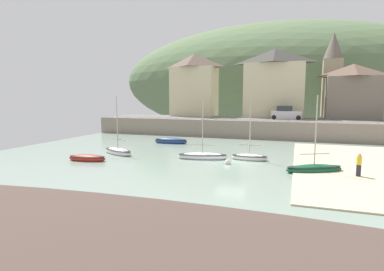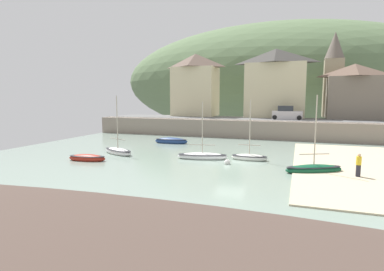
{
  "view_description": "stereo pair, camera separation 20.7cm",
  "coord_description": "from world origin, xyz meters",
  "px_view_note": "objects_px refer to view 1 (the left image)",
  "views": [
    {
      "loc": [
        5.13,
        -24.92,
        5.51
      ],
      "look_at": [
        -4.63,
        3.45,
        1.77
      ],
      "focal_mm": 28.67,
      "sensor_mm": 36.0,
      "label": 1
    },
    {
      "loc": [
        5.33,
        -24.85,
        5.51
      ],
      "look_at": [
        -4.63,
        3.45,
        1.77
      ],
      "focal_mm": 28.67,
      "sensor_mm": 36.0,
      "label": 2
    }
  ],
  "objects_px": {
    "waterfront_building_left": "(195,85)",
    "person_on_slipway": "(359,164)",
    "waterfront_building_centre": "(274,83)",
    "waterfront_building_right": "(352,91)",
    "sailboat_tall_mast": "(249,157)",
    "sailboat_nearest_shore": "(118,151)",
    "church_with_spire": "(332,74)",
    "rowboat_small_beached": "(171,141)",
    "mooring_buoy": "(228,162)",
    "dinghy_open_wooden": "(314,169)",
    "sailboat_far_left": "(202,156)",
    "sailboat_white_hull": "(87,158)",
    "parked_car_near_slipway": "(286,114)"
  },
  "relations": [
    {
      "from": "waterfront_building_left",
      "to": "person_on_slipway",
      "type": "relative_size",
      "value": 6.43
    },
    {
      "from": "waterfront_building_centre",
      "to": "person_on_slipway",
      "type": "distance_m",
      "value": 28.76
    },
    {
      "from": "waterfront_building_right",
      "to": "person_on_slipway",
      "type": "distance_m",
      "value": 27.59
    },
    {
      "from": "sailboat_tall_mast",
      "to": "sailboat_nearest_shore",
      "type": "relative_size",
      "value": 0.93
    },
    {
      "from": "waterfront_building_left",
      "to": "church_with_spire",
      "type": "height_order",
      "value": "church_with_spire"
    },
    {
      "from": "person_on_slipway",
      "to": "rowboat_small_beached",
      "type": "bearing_deg",
      "value": 150.29
    },
    {
      "from": "waterfront_building_left",
      "to": "waterfront_building_right",
      "type": "xyz_separation_m",
      "value": [
        24.23,
        0.0,
        -1.27
      ]
    },
    {
      "from": "waterfront_building_centre",
      "to": "waterfront_building_right",
      "type": "xyz_separation_m",
      "value": [
        11.04,
        -0.0,
        -1.34
      ]
    },
    {
      "from": "mooring_buoy",
      "to": "sailboat_tall_mast",
      "type": "bearing_deg",
      "value": 57.88
    },
    {
      "from": "waterfront_building_left",
      "to": "sailboat_tall_mast",
      "type": "height_order",
      "value": "waterfront_building_left"
    },
    {
      "from": "waterfront_building_left",
      "to": "dinghy_open_wooden",
      "type": "xyz_separation_m",
      "value": [
        18.12,
        -26.18,
        -7.43
      ]
    },
    {
      "from": "sailboat_nearest_shore",
      "to": "mooring_buoy",
      "type": "distance_m",
      "value": 11.18
    },
    {
      "from": "dinghy_open_wooden",
      "to": "mooring_buoy",
      "type": "distance_m",
      "value": 6.7
    },
    {
      "from": "waterfront_building_centre",
      "to": "sailboat_tall_mast",
      "type": "relative_size",
      "value": 1.94
    },
    {
      "from": "waterfront_building_left",
      "to": "rowboat_small_beached",
      "type": "distance_m",
      "value": 18.07
    },
    {
      "from": "waterfront_building_right",
      "to": "sailboat_far_left",
      "type": "distance_m",
      "value": 29.25
    },
    {
      "from": "waterfront_building_centre",
      "to": "sailboat_far_left",
      "type": "bearing_deg",
      "value": -100.24
    },
    {
      "from": "waterfront_building_left",
      "to": "mooring_buoy",
      "type": "bearing_deg",
      "value": -65.79
    },
    {
      "from": "sailboat_far_left",
      "to": "mooring_buoy",
      "type": "bearing_deg",
      "value": -40.53
    },
    {
      "from": "sailboat_white_hull",
      "to": "mooring_buoy",
      "type": "distance_m",
      "value": 12.23
    },
    {
      "from": "church_with_spire",
      "to": "sailboat_tall_mast",
      "type": "height_order",
      "value": "church_with_spire"
    },
    {
      "from": "waterfront_building_centre",
      "to": "person_on_slipway",
      "type": "xyz_separation_m",
      "value": [
        7.75,
        -26.85,
        -6.79
      ]
    },
    {
      "from": "sailboat_nearest_shore",
      "to": "person_on_slipway",
      "type": "bearing_deg",
      "value": 17.77
    },
    {
      "from": "waterfront_building_centre",
      "to": "mooring_buoy",
      "type": "bearing_deg",
      "value": -93.87
    },
    {
      "from": "church_with_spire",
      "to": "sailboat_white_hull",
      "type": "relative_size",
      "value": 3.76
    },
    {
      "from": "sailboat_white_hull",
      "to": "waterfront_building_left",
      "type": "bearing_deg",
      "value": 81.42
    },
    {
      "from": "waterfront_building_centre",
      "to": "parked_car_near_slipway",
      "type": "height_order",
      "value": "waterfront_building_centre"
    },
    {
      "from": "rowboat_small_beached",
      "to": "mooring_buoy",
      "type": "distance_m",
      "value": 12.89
    },
    {
      "from": "church_with_spire",
      "to": "waterfront_building_centre",
      "type": "bearing_deg",
      "value": -155.02
    },
    {
      "from": "rowboat_small_beached",
      "to": "dinghy_open_wooden",
      "type": "bearing_deg",
      "value": -36.13
    },
    {
      "from": "sailboat_far_left",
      "to": "rowboat_small_beached",
      "type": "bearing_deg",
      "value": 116.99
    },
    {
      "from": "waterfront_building_centre",
      "to": "rowboat_small_beached",
      "type": "bearing_deg",
      "value": -123.41
    },
    {
      "from": "dinghy_open_wooden",
      "to": "waterfront_building_left",
      "type": "bearing_deg",
      "value": 98.77
    },
    {
      "from": "sailboat_nearest_shore",
      "to": "mooring_buoy",
      "type": "xyz_separation_m",
      "value": [
        11.14,
        -0.96,
        -0.12
      ]
    },
    {
      "from": "church_with_spire",
      "to": "person_on_slipway",
      "type": "relative_size",
      "value": 8.22
    },
    {
      "from": "waterfront_building_left",
      "to": "parked_car_near_slipway",
      "type": "distance_m",
      "value": 16.53
    },
    {
      "from": "waterfront_building_left",
      "to": "rowboat_small_beached",
      "type": "xyz_separation_m",
      "value": [
        2.44,
        -16.29,
        -7.42
      ]
    },
    {
      "from": "sailboat_nearest_shore",
      "to": "person_on_slipway",
      "type": "relative_size",
      "value": 3.61
    },
    {
      "from": "dinghy_open_wooden",
      "to": "sailboat_far_left",
      "type": "xyz_separation_m",
      "value": [
        -9.29,
        2.08,
        -0.02
      ]
    },
    {
      "from": "sailboat_nearest_shore",
      "to": "sailboat_tall_mast",
      "type": "bearing_deg",
      "value": 30.32
    },
    {
      "from": "sailboat_white_hull",
      "to": "sailboat_nearest_shore",
      "type": "distance_m",
      "value": 3.73
    },
    {
      "from": "waterfront_building_centre",
      "to": "dinghy_open_wooden",
      "type": "distance_m",
      "value": 27.68
    },
    {
      "from": "rowboat_small_beached",
      "to": "person_on_slipway",
      "type": "relative_size",
      "value": 2.57
    },
    {
      "from": "rowboat_small_beached",
      "to": "sailboat_nearest_shore",
      "type": "relative_size",
      "value": 0.71
    },
    {
      "from": "waterfront_building_left",
      "to": "sailboat_far_left",
      "type": "distance_m",
      "value": 26.72
    },
    {
      "from": "sailboat_white_hull",
      "to": "person_on_slipway",
      "type": "distance_m",
      "value": 21.47
    },
    {
      "from": "sailboat_tall_mast",
      "to": "parked_car_near_slipway",
      "type": "relative_size",
      "value": 1.32
    },
    {
      "from": "church_with_spire",
      "to": "sailboat_tall_mast",
      "type": "distance_m",
      "value": 29.98
    },
    {
      "from": "sailboat_nearest_shore",
      "to": "person_on_slipway",
      "type": "height_order",
      "value": "sailboat_nearest_shore"
    },
    {
      "from": "waterfront_building_centre",
      "to": "rowboat_small_beached",
      "type": "relative_size",
      "value": 2.54
    }
  ]
}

